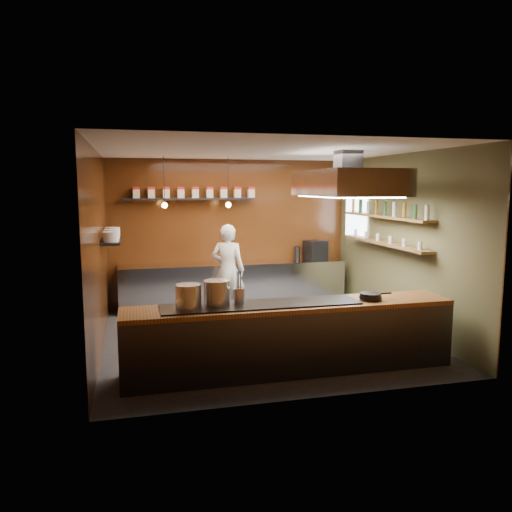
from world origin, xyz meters
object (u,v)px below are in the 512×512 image
object	(u,v)px
stockpot_large	(217,293)
stockpot_small	(188,296)
espresso_machine	(315,250)
extractor_hood	(348,183)
chef	(228,270)

from	to	relation	value
stockpot_large	stockpot_small	bearing A→B (deg)	-168.40
stockpot_small	espresso_machine	bearing A→B (deg)	50.87
extractor_hood	stockpot_large	xyz separation A→B (m)	(-2.27, -1.13, -1.40)
stockpot_large	stockpot_small	world-z (taller)	stockpot_large
espresso_machine	chef	bearing A→B (deg)	-171.02
extractor_hood	chef	size ratio (longest dim) A/B	1.15
extractor_hood	stockpot_large	size ratio (longest dim) A/B	6.04
stockpot_large	espresso_machine	world-z (taller)	espresso_machine
extractor_hood	stockpot_small	size ratio (longest dim) A/B	6.23
stockpot_small	chef	xyz separation A→B (m)	(1.09, 3.13, -0.22)
stockpot_small	espresso_machine	world-z (taller)	espresso_machine
espresso_machine	stockpot_large	bearing A→B (deg)	-136.58
chef	extractor_hood	bearing A→B (deg)	153.85
extractor_hood	chef	xyz separation A→B (m)	(-1.55, 1.92, -1.63)
stockpot_small	stockpot_large	bearing A→B (deg)	11.60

